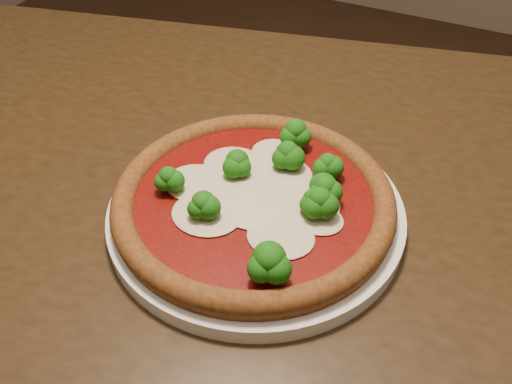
% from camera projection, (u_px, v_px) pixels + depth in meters
% --- Properties ---
extents(floor, '(4.00, 4.00, 0.00)m').
position_uv_depth(floor, '(274.00, 354.00, 1.36)').
color(floor, black).
rests_on(floor, ground).
extents(dining_table, '(1.48, 1.09, 0.75)m').
position_uv_depth(dining_table, '(233.00, 235.00, 0.75)').
color(dining_table, black).
rests_on(dining_table, floor).
extents(plate, '(0.33, 0.33, 0.02)m').
position_uv_depth(plate, '(256.00, 213.00, 0.63)').
color(plate, silver).
rests_on(plate, dining_table).
extents(pizza, '(0.31, 0.31, 0.06)m').
position_uv_depth(pizza, '(257.00, 198.00, 0.62)').
color(pizza, brown).
rests_on(pizza, plate).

